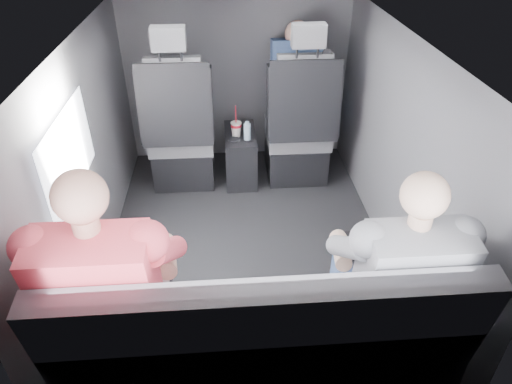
{
  "coord_description": "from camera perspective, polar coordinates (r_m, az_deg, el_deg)",
  "views": [
    {
      "loc": [
        -0.12,
        -2.32,
        1.99
      ],
      "look_at": [
        0.05,
        -0.05,
        0.46
      ],
      "focal_mm": 32.0,
      "sensor_mm": 36.0,
      "label": 1
    }
  ],
  "objects": [
    {
      "name": "floor",
      "position": [
        3.05,
        -1.1,
        -6.79
      ],
      "size": [
        2.6,
        2.6,
        0.0
      ],
      "primitive_type": "plane",
      "color": "black",
      "rests_on": "ground"
    },
    {
      "name": "ceiling",
      "position": [
        2.41,
        -1.46,
        18.45
      ],
      "size": [
        2.6,
        2.6,
        0.0
      ],
      "primitive_type": "plane",
      "rotation": [
        3.14,
        0.0,
        0.0
      ],
      "color": "#B2B2AD",
      "rests_on": "panel_back"
    },
    {
      "name": "panel_left",
      "position": [
        2.77,
        -20.18,
        3.36
      ],
      "size": [
        0.02,
        2.6,
        1.35
      ],
      "primitive_type": "cube",
      "color": "#56565B",
      "rests_on": "floor"
    },
    {
      "name": "panel_right",
      "position": [
        2.85,
        17.19,
        4.79
      ],
      "size": [
        0.02,
        2.6,
        1.35
      ],
      "primitive_type": "cube",
      "color": "#56565B",
      "rests_on": "floor"
    },
    {
      "name": "panel_front",
      "position": [
        3.85,
        -2.39,
        13.84
      ],
      "size": [
        1.8,
        0.02,
        1.35
      ],
      "primitive_type": "cube",
      "color": "#56565B",
      "rests_on": "floor"
    },
    {
      "name": "panel_back",
      "position": [
        1.66,
        1.45,
        -18.25
      ],
      "size": [
        1.8,
        0.02,
        1.35
      ],
      "primitive_type": "cube",
      "color": "#56565B",
      "rests_on": "floor"
    },
    {
      "name": "side_window",
      "position": [
        2.41,
        -22.29,
        4.37
      ],
      "size": [
        0.02,
        0.75,
        0.42
      ],
      "primitive_type": "cube",
      "color": "white",
      "rests_on": "panel_left"
    },
    {
      "name": "seatbelt",
      "position": [
        3.26,
        6.13,
        12.29
      ],
      "size": [
        0.35,
        0.11,
        0.59
      ],
      "primitive_type": "cube",
      "rotation": [
        -0.14,
        0.49,
        0.0
      ],
      "color": "black",
      "rests_on": "front_seat_right"
    },
    {
      "name": "front_seat_left",
      "position": [
        3.55,
        -9.31,
        6.78
      ],
      "size": [
        0.52,
        0.58,
        1.26
      ],
      "color": "black",
      "rests_on": "floor"
    },
    {
      "name": "front_seat_right",
      "position": [
        3.58,
        5.3,
        7.33
      ],
      "size": [
        0.52,
        0.58,
        1.26
      ],
      "color": "black",
      "rests_on": "floor"
    },
    {
      "name": "center_console",
      "position": [
        3.66,
        -1.95,
        4.6
      ],
      "size": [
        0.24,
        0.48,
        0.41
      ],
      "color": "black",
      "rests_on": "floor"
    },
    {
      "name": "rear_bench",
      "position": [
        2.1,
        0.64,
        -19.3
      ],
      "size": [
        1.6,
        0.57,
        0.92
      ],
      "color": "slate",
      "rests_on": "floor"
    },
    {
      "name": "soda_cup",
      "position": [
        3.5,
        -2.5,
        7.93
      ],
      "size": [
        0.08,
        0.08,
        0.25
      ],
      "color": "white",
      "rests_on": "center_console"
    },
    {
      "name": "water_bottle",
      "position": [
        3.43,
        -1.11,
        7.53
      ],
      "size": [
        0.05,
        0.05,
        0.15
      ],
      "color": "#A6C4E1",
      "rests_on": "center_console"
    },
    {
      "name": "laptop_white",
      "position": [
        2.08,
        -15.38,
        -8.27
      ],
      "size": [
        0.37,
        0.35,
        0.25
      ],
      "color": "silver",
      "rests_on": "passenger_rear_left"
    },
    {
      "name": "laptop_black",
      "position": [
        2.16,
        16.36,
        -6.69
      ],
      "size": [
        0.34,
        0.31,
        0.25
      ],
      "color": "black",
      "rests_on": "passenger_rear_right"
    },
    {
      "name": "passenger_rear_left",
      "position": [
        1.96,
        -17.35,
        -11.47
      ],
      "size": [
        0.52,
        0.64,
        1.25
      ],
      "color": "#39383E",
      "rests_on": "rear_bench"
    },
    {
      "name": "passenger_rear_right",
      "position": [
        2.04,
        16.58,
        -10.2
      ],
      "size": [
        0.48,
        0.6,
        1.19
      ],
      "color": "navy",
      "rests_on": "rear_bench"
    },
    {
      "name": "passenger_front_right",
      "position": [
        3.68,
        4.94,
        13.94
      ],
      "size": [
        0.38,
        0.38,
        0.75
      ],
      "color": "navy",
      "rests_on": "front_seat_right"
    }
  ]
}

